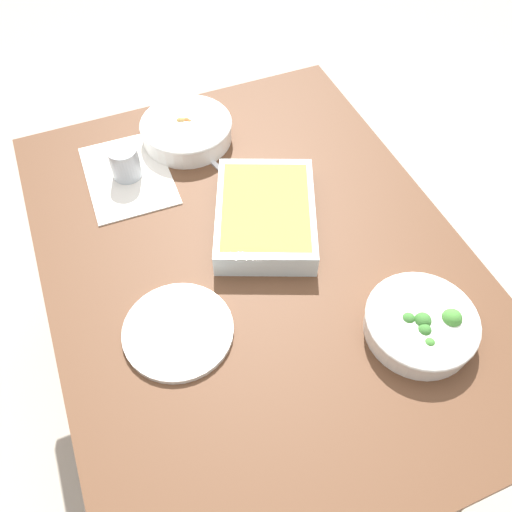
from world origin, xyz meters
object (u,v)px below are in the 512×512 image
(baking_dish, at_px, (265,213))
(side_plate, at_px, (178,331))
(spoon_by_stew, at_px, (189,149))
(stew_bowl, at_px, (187,130))
(fork_on_table, at_px, (228,177))
(drink_cup, at_px, (125,164))
(spoon_by_broccoli, at_px, (399,337))
(broccoli_bowl, at_px, (421,324))

(baking_dish, distance_m, side_plate, 0.34)
(baking_dish, bearing_deg, spoon_by_stew, -164.11)
(stew_bowl, distance_m, fork_on_table, 0.19)
(side_plate, height_order, spoon_by_stew, side_plate)
(drink_cup, bearing_deg, spoon_by_stew, 101.12)
(spoon_by_broccoli, bearing_deg, baking_dish, -161.39)
(baking_dish, bearing_deg, broccoli_bowl, 24.37)
(stew_bowl, xyz_separation_m, broccoli_bowl, (0.72, 0.25, -0.00))
(broccoli_bowl, bearing_deg, stew_bowl, -161.18)
(baking_dish, xyz_separation_m, spoon_by_broccoli, (0.37, 0.13, -0.03))
(stew_bowl, bearing_deg, side_plate, -19.66)
(fork_on_table, bearing_deg, drink_cup, -114.03)
(spoon_by_broccoli, height_order, fork_on_table, spoon_by_broccoli)
(broccoli_bowl, relative_size, spoon_by_broccoli, 1.26)
(broccoli_bowl, height_order, side_plate, broccoli_bowl)
(side_plate, bearing_deg, fork_on_table, 146.54)
(drink_cup, bearing_deg, side_plate, -1.87)
(baking_dish, height_order, drink_cup, drink_cup)
(spoon_by_stew, distance_m, spoon_by_broccoli, 0.71)
(drink_cup, relative_size, fork_on_table, 0.48)
(side_plate, relative_size, spoon_by_stew, 1.26)
(drink_cup, bearing_deg, broccoli_bowl, 33.31)
(baking_dish, bearing_deg, spoon_by_broccoli, 18.61)
(baking_dish, distance_m, fork_on_table, 0.17)
(stew_bowl, relative_size, spoon_by_stew, 1.37)
(drink_cup, relative_size, spoon_by_broccoli, 0.49)
(stew_bowl, relative_size, broccoli_bowl, 1.08)
(drink_cup, distance_m, spoon_by_stew, 0.17)
(baking_dish, relative_size, side_plate, 1.64)
(baking_dish, xyz_separation_m, fork_on_table, (-0.17, -0.03, -0.03))
(drink_cup, bearing_deg, baking_dish, 43.21)
(broccoli_bowl, height_order, fork_on_table, broccoli_bowl)
(baking_dish, bearing_deg, drink_cup, -136.79)
(drink_cup, height_order, spoon_by_stew, drink_cup)
(drink_cup, xyz_separation_m, spoon_by_broccoli, (0.65, 0.38, -0.03))
(stew_bowl, distance_m, spoon_by_broccoli, 0.75)
(broccoli_bowl, xyz_separation_m, spoon_by_broccoli, (-0.00, -0.04, -0.03))
(side_plate, bearing_deg, drink_cup, 178.13)
(broccoli_bowl, bearing_deg, spoon_by_broccoli, -90.67)
(stew_bowl, distance_m, side_plate, 0.58)
(broccoli_bowl, distance_m, side_plate, 0.48)
(baking_dish, bearing_deg, stew_bowl, -167.63)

